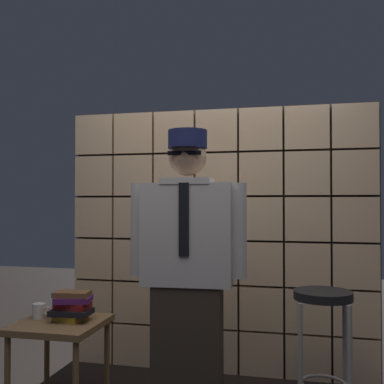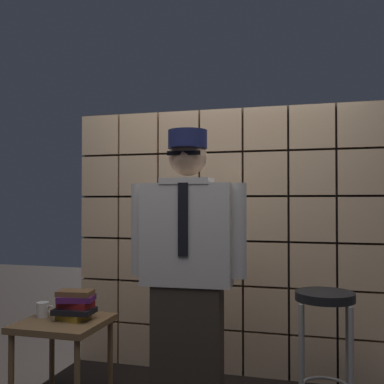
{
  "view_description": "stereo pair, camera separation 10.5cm",
  "coord_description": "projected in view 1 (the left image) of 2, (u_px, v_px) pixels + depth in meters",
  "views": [
    {
      "loc": [
        0.59,
        -2.09,
        1.29
      ],
      "look_at": [
        0.01,
        0.46,
        1.35
      ],
      "focal_mm": 42.8,
      "sensor_mm": 36.0,
      "label": 1
    },
    {
      "loc": [
        0.69,
        -2.07,
        1.29
      ],
      "look_at": [
        0.01,
        0.46,
        1.35
      ],
      "focal_mm": 42.8,
      "sensor_mm": 36.0,
      "label": 2
    }
  ],
  "objects": [
    {
      "name": "standing_person",
      "position": [
        188.0,
        272.0,
        2.61
      ],
      "size": [
        0.68,
        0.29,
        1.7
      ],
      "rotation": [
        0.0,
        0.0,
        0.05
      ],
      "color": "#382D23",
      "rests_on": "ground"
    },
    {
      "name": "glass_block_wall",
      "position": [
        217.0,
        240.0,
        3.51
      ],
      "size": [
        2.37,
        0.1,
        2.03
      ],
      "color": "#E0B78C",
      "rests_on": "ground"
    },
    {
      "name": "side_table",
      "position": [
        60.0,
        333.0,
        2.87
      ],
      "size": [
        0.52,
        0.52,
        0.54
      ],
      "color": "brown",
      "rests_on": "ground"
    },
    {
      "name": "bar_stool",
      "position": [
        323.0,
        325.0,
        2.67
      ],
      "size": [
        0.34,
        0.34,
        0.77
      ],
      "color": "black",
      "rests_on": "ground"
    },
    {
      "name": "book_stack",
      "position": [
        72.0,
        306.0,
        2.88
      ],
      "size": [
        0.26,
        0.21,
        0.18
      ],
      "color": "olive",
      "rests_on": "side_table"
    },
    {
      "name": "coffee_mug",
      "position": [
        39.0,
        311.0,
        2.94
      ],
      "size": [
        0.13,
        0.08,
        0.09
      ],
      "color": "silver",
      "rests_on": "side_table"
    }
  ]
}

